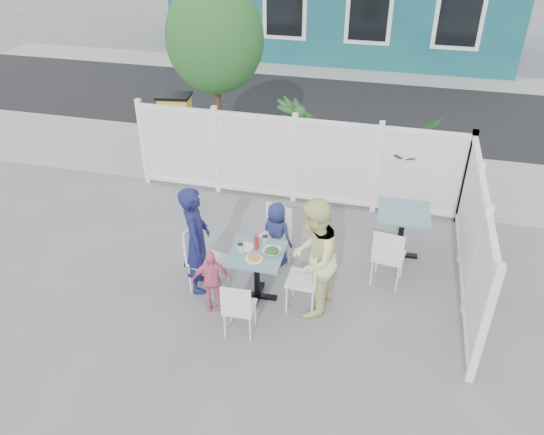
% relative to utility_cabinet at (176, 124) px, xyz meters
% --- Properties ---
extents(ground, '(80.00, 80.00, 0.00)m').
position_rel_utility_cabinet_xyz_m(ground, '(2.84, -4.00, -0.59)').
color(ground, slate).
extents(near_sidewalk, '(24.00, 2.60, 0.01)m').
position_rel_utility_cabinet_xyz_m(near_sidewalk, '(2.84, -0.20, -0.58)').
color(near_sidewalk, gray).
rests_on(near_sidewalk, ground).
extents(street, '(24.00, 5.00, 0.01)m').
position_rel_utility_cabinet_xyz_m(street, '(2.84, 3.50, -0.58)').
color(street, black).
rests_on(street, ground).
extents(far_sidewalk, '(24.00, 1.60, 0.01)m').
position_rel_utility_cabinet_xyz_m(far_sidewalk, '(2.84, 6.60, -0.58)').
color(far_sidewalk, gray).
rests_on(far_sidewalk, ground).
extents(fence_back, '(5.86, 0.08, 1.60)m').
position_rel_utility_cabinet_xyz_m(fence_back, '(2.94, -1.60, 0.20)').
color(fence_back, white).
rests_on(fence_back, ground).
extents(fence_right, '(0.08, 3.66, 1.60)m').
position_rel_utility_cabinet_xyz_m(fence_right, '(5.84, -3.40, 0.20)').
color(fence_right, white).
rests_on(fence_right, ground).
extents(tree, '(1.80, 1.62, 3.59)m').
position_rel_utility_cabinet_xyz_m(tree, '(1.24, -0.70, 2.00)').
color(tree, '#382316').
rests_on(tree, ground).
extents(utility_cabinet, '(0.70, 0.54, 1.18)m').
position_rel_utility_cabinet_xyz_m(utility_cabinet, '(0.00, 0.00, 0.00)').
color(utility_cabinet, gold).
rests_on(utility_cabinet, ground).
extents(potted_shrub_a, '(1.07, 1.07, 1.65)m').
position_rel_utility_cabinet_xyz_m(potted_shrub_a, '(2.79, -0.90, 0.23)').
color(potted_shrub_a, '#194D23').
rests_on(potted_shrub_a, ground).
extents(potted_shrub_b, '(1.59, 1.69, 1.50)m').
position_rel_utility_cabinet_xyz_m(potted_shrub_b, '(4.69, -1.00, 0.16)').
color(potted_shrub_b, '#194D23').
rests_on(potted_shrub_b, ground).
extents(main_table, '(0.73, 0.73, 0.76)m').
position_rel_utility_cabinet_xyz_m(main_table, '(3.03, -4.39, 0.00)').
color(main_table, '#3F7381').
rests_on(main_table, ground).
extents(spare_table, '(0.80, 0.80, 0.81)m').
position_rel_utility_cabinet_xyz_m(spare_table, '(4.90, -2.89, 0.04)').
color(spare_table, '#3F7381').
rests_on(spare_table, ground).
extents(chair_left, '(0.54, 0.55, 1.01)m').
position_rel_utility_cabinet_xyz_m(chair_left, '(2.24, -4.36, -0.00)').
color(chair_left, white).
rests_on(chair_left, ground).
extents(chair_right, '(0.43, 0.44, 0.95)m').
position_rel_utility_cabinet_xyz_m(chair_right, '(3.76, -4.43, -0.03)').
color(chair_right, white).
rests_on(chair_right, ground).
extents(chair_back, '(0.54, 0.53, 0.96)m').
position_rel_utility_cabinet_xyz_m(chair_back, '(3.08, -3.54, -0.03)').
color(chair_back, white).
rests_on(chair_back, ground).
extents(chair_near, '(0.40, 0.39, 0.84)m').
position_rel_utility_cabinet_xyz_m(chair_near, '(3.01, -5.17, -0.10)').
color(chair_near, white).
rests_on(chair_near, ground).
extents(chair_spare, '(0.48, 0.47, 0.94)m').
position_rel_utility_cabinet_xyz_m(chair_spare, '(4.74, -3.67, -0.04)').
color(chair_spare, white).
rests_on(chair_spare, ground).
extents(man, '(0.55, 0.68, 1.61)m').
position_rel_utility_cabinet_xyz_m(man, '(2.17, -4.36, 0.22)').
color(man, '#171B4C').
rests_on(man, ground).
extents(woman, '(0.73, 0.89, 1.68)m').
position_rel_utility_cabinet_xyz_m(woman, '(3.81, -4.44, 0.25)').
color(woman, '#F7F559').
rests_on(woman, ground).
extents(boy, '(0.59, 0.50, 1.02)m').
position_rel_utility_cabinet_xyz_m(boy, '(3.09, -3.51, -0.08)').
color(boy, navy).
rests_on(boy, ground).
extents(toddler, '(0.58, 0.40, 0.91)m').
position_rel_utility_cabinet_xyz_m(toddler, '(2.50, -4.74, -0.13)').
color(toddler, pink).
rests_on(toddler, ground).
extents(plate_main, '(0.24, 0.24, 0.01)m').
position_rel_utility_cabinet_xyz_m(plate_main, '(3.04, -4.53, 0.18)').
color(plate_main, white).
rests_on(plate_main, main_table).
extents(plate_side, '(0.22, 0.22, 0.02)m').
position_rel_utility_cabinet_xyz_m(plate_side, '(2.85, -4.30, 0.18)').
color(plate_side, white).
rests_on(plate_side, main_table).
extents(salad_bowl, '(0.24, 0.24, 0.06)m').
position_rel_utility_cabinet_xyz_m(salad_bowl, '(3.24, -4.36, 0.20)').
color(salad_bowl, white).
rests_on(salad_bowl, main_table).
extents(coffee_cup_a, '(0.07, 0.07, 0.11)m').
position_rel_utility_cabinet_xyz_m(coffee_cup_a, '(2.82, -4.41, 0.23)').
color(coffee_cup_a, beige).
rests_on(coffee_cup_a, main_table).
extents(coffee_cup_b, '(0.07, 0.07, 0.11)m').
position_rel_utility_cabinet_xyz_m(coffee_cup_b, '(3.09, -4.15, 0.23)').
color(coffee_cup_b, beige).
rests_on(coffee_cup_b, main_table).
extents(ketchup_bottle, '(0.06, 0.06, 0.19)m').
position_rel_utility_cabinet_xyz_m(ketchup_bottle, '(3.01, -4.30, 0.27)').
color(ketchup_bottle, '#AF171F').
rests_on(ketchup_bottle, main_table).
extents(salt_shaker, '(0.03, 0.03, 0.07)m').
position_rel_utility_cabinet_xyz_m(salt_shaker, '(2.98, -4.14, 0.21)').
color(salt_shaker, white).
rests_on(salt_shaker, main_table).
extents(pepper_shaker, '(0.03, 0.03, 0.07)m').
position_rel_utility_cabinet_xyz_m(pepper_shaker, '(2.95, -4.10, 0.21)').
color(pepper_shaker, black).
rests_on(pepper_shaker, main_table).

